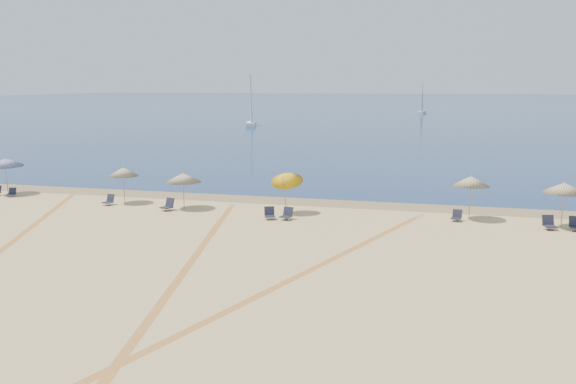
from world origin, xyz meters
name	(u,v)px	position (x,y,z in m)	size (l,w,h in m)	color
ground	(105,365)	(0.00, 0.00, 0.00)	(160.00, 160.00, 0.00)	tan
ocean	(423,103)	(0.00, 225.00, 0.01)	(500.00, 500.00, 0.00)	#0C2151
wet_sand	(303,201)	(0.00, 24.00, 0.00)	(500.00, 500.00, 0.00)	olive
umbrella_0	(6,162)	(-20.29, 21.51, 2.20)	(2.32, 2.35, 2.54)	gray
umbrella_1	(123,172)	(-10.93, 20.69, 2.00)	(1.90, 1.90, 2.34)	gray
umbrella_2	(183,178)	(-6.55, 20.02, 1.89)	(2.19, 2.19, 2.23)	gray
umbrella_3	(286,177)	(-0.14, 20.16, 2.15)	(1.91, 1.97, 2.77)	gray
umbrella_4	(471,181)	(10.18, 21.23, 2.16)	(2.04, 2.05, 2.50)	gray
umbrella_5	(564,188)	(14.83, 20.26, 2.13)	(2.21, 2.21, 2.48)	gray
chair_1	(12,193)	(-19.37, 20.75, 0.26)	(0.61, 0.68, 0.59)	black
chair_2	(109,200)	(-11.53, 19.81, 0.29)	(0.70, 0.77, 0.67)	black
chair_3	(168,205)	(-7.22, 19.20, 0.32)	(0.82, 0.88, 0.74)	black
chair_4	(270,214)	(-0.67, 18.45, 0.30)	(0.77, 0.83, 0.69)	black
chair_5	(287,214)	(0.31, 18.57, 0.31)	(0.72, 0.79, 0.70)	black
chair_6	(457,216)	(9.50, 20.55, 0.28)	(0.64, 0.71, 0.63)	black
chair_7	(549,223)	(14.14, 19.73, 0.32)	(0.77, 0.84, 0.73)	black
chair_8	(576,225)	(15.42, 19.75, 0.32)	(0.61, 0.72, 0.73)	black
sailboat_1	(422,104)	(2.83, 142.89, 2.39)	(2.06, 5.43, 7.89)	white
sailboat_2	(251,111)	(-24.69, 90.02, 2.71)	(3.00, 6.21, 8.96)	white
tire_tracks	(150,262)	(-3.29, 9.14, 0.00)	(50.79, 40.25, 0.00)	tan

